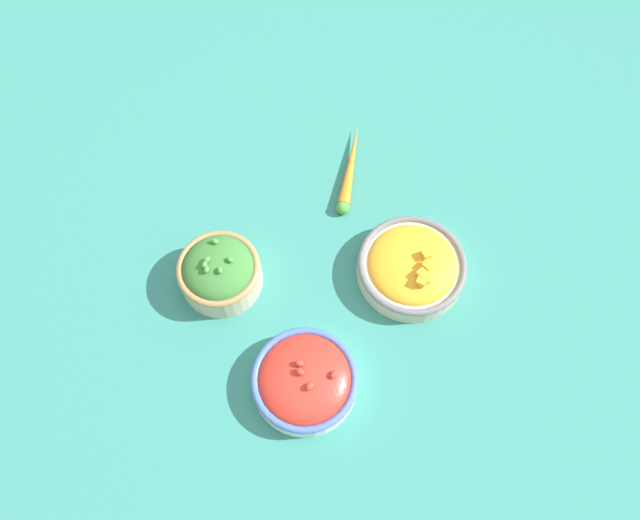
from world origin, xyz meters
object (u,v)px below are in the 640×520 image
object	(u,v)px
bowl_broccoli	(219,271)
bowl_squash	(412,267)
loose_carrot	(350,171)
bowl_cherry_tomatoes	(305,380)

from	to	relation	value
bowl_broccoli	bowl_squash	distance (m)	0.33
loose_carrot	bowl_cherry_tomatoes	bearing A→B (deg)	178.86
bowl_squash	loose_carrot	xyz separation A→B (m)	(-0.07, -0.21, -0.02)
bowl_cherry_tomatoes	bowl_broccoli	bearing A→B (deg)	-96.53
bowl_broccoli	bowl_cherry_tomatoes	world-z (taller)	bowl_broccoli
bowl_broccoli	loose_carrot	size ratio (longest dim) A/B	0.83
bowl_cherry_tomatoes	loose_carrot	size ratio (longest dim) A/B	1.01
bowl_cherry_tomatoes	loose_carrot	bearing A→B (deg)	-146.38
bowl_cherry_tomatoes	bowl_squash	size ratio (longest dim) A/B	0.91
bowl_cherry_tomatoes	loose_carrot	distance (m)	0.41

